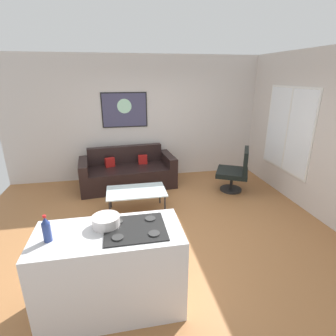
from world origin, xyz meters
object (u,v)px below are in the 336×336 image
object	(u,v)px
coffee_table	(136,192)
wall_painting	(125,110)
soda_bottle	(47,230)
mixing_bowl	(106,221)
couch	(128,173)
armchair	(236,171)

from	to	relation	value
coffee_table	wall_painting	size ratio (longest dim) A/B	1.02
soda_bottle	mixing_bowl	distance (m)	0.54
couch	soda_bottle	distance (m)	3.52
mixing_bowl	wall_painting	world-z (taller)	wall_painting
coffee_table	soda_bottle	distance (m)	2.36
armchair	mixing_bowl	distance (m)	3.59
soda_bottle	wall_painting	xyz separation A→B (m)	(0.87, 3.86, 0.57)
armchair	coffee_table	bearing A→B (deg)	-165.93
coffee_table	mixing_bowl	xyz separation A→B (m)	(-0.43, -1.91, 0.59)
soda_bottle	mixing_bowl	xyz separation A→B (m)	(0.52, 0.15, -0.07)
armchair	mixing_bowl	xyz separation A→B (m)	(-2.58, -2.45, 0.52)
coffee_table	armchair	distance (m)	2.21
couch	armchair	bearing A→B (deg)	-17.90
mixing_bowl	wall_painting	bearing A→B (deg)	84.52
soda_bottle	mixing_bowl	world-z (taller)	soda_bottle
couch	mixing_bowl	xyz separation A→B (m)	(-0.34, -3.17, 0.68)
armchair	soda_bottle	bearing A→B (deg)	-139.90
couch	armchair	world-z (taller)	armchair
couch	soda_bottle	size ratio (longest dim) A/B	7.94
armchair	wall_painting	size ratio (longest dim) A/B	0.92
armchair	soda_bottle	xyz separation A→B (m)	(-3.09, -2.60, 0.59)
mixing_bowl	wall_painting	distance (m)	3.78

